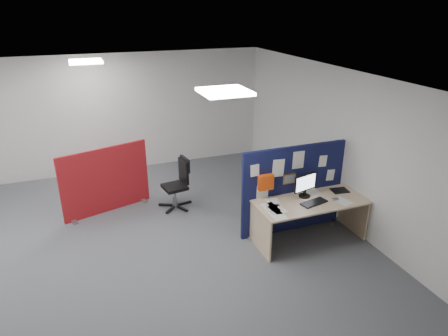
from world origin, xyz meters
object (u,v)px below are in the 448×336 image
object	(u,v)px
navy_divider	(292,189)
office_chair	(179,180)
monitor_main	(305,184)
red_divider	(106,181)
main_desk	(308,209)

from	to	relation	value
navy_divider	office_chair	distance (m)	2.20
monitor_main	office_chair	xyz separation A→B (m)	(-1.69, 1.75, -0.40)
navy_divider	monitor_main	world-z (taller)	navy_divider
monitor_main	red_divider	size ratio (longest dim) A/B	0.28
main_desk	office_chair	size ratio (longest dim) A/B	1.87
office_chair	red_divider	bearing A→B (deg)	157.74
main_desk	office_chair	distance (m)	2.53
main_desk	red_divider	distance (m)	3.73
navy_divider	red_divider	size ratio (longest dim) A/B	1.15
navy_divider	red_divider	xyz separation A→B (m)	(-2.91, 1.82, -0.16)
monitor_main	red_divider	world-z (taller)	red_divider
navy_divider	red_divider	bearing A→B (deg)	147.96
main_desk	navy_divider	bearing A→B (deg)	108.78
main_desk	monitor_main	xyz separation A→B (m)	(-0.01, 0.13, 0.39)
monitor_main	office_chair	world-z (taller)	monitor_main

